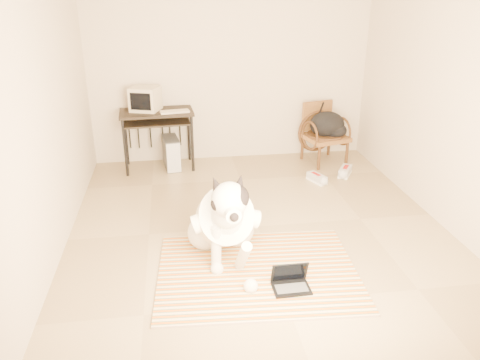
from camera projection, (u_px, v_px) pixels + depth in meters
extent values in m
plane|color=#9D8660|center=(258.00, 226.00, 5.10)|extent=(4.50, 4.50, 0.00)
plane|color=beige|center=(231.00, 67.00, 6.62)|extent=(4.50, 0.00, 4.50)
plane|color=beige|center=(337.00, 205.00, 2.52)|extent=(4.50, 0.00, 4.50)
plane|color=beige|center=(47.00, 113.00, 4.30)|extent=(0.00, 4.50, 4.50)
plane|color=beige|center=(450.00, 98.00, 4.84)|extent=(0.00, 4.50, 4.50)
cube|color=#E0600C|center=(265.00, 311.00, 3.78)|extent=(1.82, 0.40, 0.02)
cube|color=#326E3C|center=(261.00, 290.00, 4.03)|extent=(1.82, 0.40, 0.02)
cube|color=#553570|center=(258.00, 272.00, 4.28)|extent=(1.82, 0.40, 0.02)
cube|color=gold|center=(254.00, 256.00, 4.54)|extent=(1.82, 0.40, 0.02)
cube|color=#C9AF97|center=(251.00, 241.00, 4.79)|extent=(1.82, 0.40, 0.02)
sphere|color=silver|center=(205.00, 233.00, 4.63)|extent=(0.34, 0.34, 0.34)
sphere|color=silver|center=(237.00, 230.00, 4.68)|extent=(0.34, 0.34, 0.34)
ellipsoid|color=silver|center=(221.00, 229.00, 4.63)|extent=(0.42, 0.38, 0.34)
ellipsoid|color=silver|center=(224.00, 218.00, 4.36)|extent=(0.45, 0.79, 0.73)
cylinder|color=white|center=(224.00, 217.00, 4.37)|extent=(0.53, 0.68, 0.67)
sphere|color=silver|center=(228.00, 213.00, 4.10)|extent=(0.29, 0.29, 0.29)
sphere|color=silver|center=(229.00, 200.00, 3.93)|extent=(0.31, 0.31, 0.31)
ellipsoid|color=black|center=(235.00, 197.00, 3.93)|extent=(0.24, 0.27, 0.23)
cylinder|color=silver|center=(232.00, 212.00, 3.82)|extent=(0.14, 0.17, 0.13)
sphere|color=black|center=(234.00, 217.00, 3.74)|extent=(0.08, 0.08, 0.08)
cone|color=black|center=(216.00, 184.00, 3.92)|extent=(0.15, 0.16, 0.19)
cone|color=black|center=(240.00, 183.00, 3.96)|extent=(0.16, 0.16, 0.19)
torus|color=silver|center=(228.00, 208.00, 4.06)|extent=(0.28, 0.15, 0.25)
cylinder|color=silver|center=(216.00, 248.00, 4.20)|extent=(0.10, 0.14, 0.47)
cylinder|color=silver|center=(243.00, 257.00, 4.12)|extent=(0.11, 0.42, 0.48)
sphere|color=silver|center=(217.00, 269.00, 4.25)|extent=(0.12, 0.12, 0.12)
sphere|color=silver|center=(251.00, 286.00, 3.99)|extent=(0.13, 0.13, 0.13)
cone|color=black|center=(215.00, 228.00, 4.95)|extent=(0.24, 0.47, 0.12)
cube|color=black|center=(291.00, 288.00, 4.02)|extent=(0.32, 0.23, 0.02)
cube|color=#454547|center=(292.00, 288.00, 4.01)|extent=(0.27, 0.13, 0.00)
cube|color=black|center=(289.00, 272.00, 4.05)|extent=(0.32, 0.08, 0.21)
cube|color=black|center=(290.00, 272.00, 4.04)|extent=(0.28, 0.07, 0.18)
cube|color=black|center=(156.00, 112.00, 6.41)|extent=(1.02, 0.61, 0.03)
cube|color=black|center=(157.00, 122.00, 6.41)|extent=(0.91, 0.49, 0.02)
cylinder|color=black|center=(125.00, 148.00, 6.28)|extent=(0.04, 0.04, 0.79)
cylinder|color=black|center=(126.00, 138.00, 6.69)|extent=(0.04, 0.04, 0.79)
cylinder|color=black|center=(192.00, 144.00, 6.44)|extent=(0.04, 0.04, 0.79)
cylinder|color=black|center=(189.00, 134.00, 6.86)|extent=(0.04, 0.04, 0.79)
cube|color=#C4B59A|center=(145.00, 99.00, 6.38)|extent=(0.46, 0.45, 0.32)
cube|color=black|center=(140.00, 102.00, 6.22)|extent=(0.27, 0.11, 0.23)
cube|color=#C4B59A|center=(175.00, 112.00, 6.33)|extent=(0.41, 0.20, 0.03)
cube|color=#454547|center=(171.00, 153.00, 6.64)|extent=(0.26, 0.49, 0.44)
cube|color=silver|center=(174.00, 158.00, 6.43)|extent=(0.19, 0.04, 0.42)
cube|color=brown|center=(325.00, 137.00, 6.78)|extent=(0.68, 0.67, 0.06)
cylinder|color=#311C0D|center=(325.00, 135.00, 6.76)|extent=(0.53, 0.53, 0.04)
cube|color=brown|center=(317.00, 116.00, 6.89)|extent=(0.48, 0.16, 0.43)
cylinder|color=#311C0D|center=(319.00, 158.00, 6.57)|extent=(0.04, 0.04, 0.35)
cylinder|color=#311C0D|center=(302.00, 148.00, 6.97)|extent=(0.04, 0.04, 0.35)
cylinder|color=#311C0D|center=(347.00, 154.00, 6.74)|extent=(0.04, 0.04, 0.35)
cylinder|color=#311C0D|center=(329.00, 144.00, 7.14)|extent=(0.04, 0.04, 0.35)
ellipsoid|color=black|center=(327.00, 124.00, 6.69)|extent=(0.50, 0.41, 0.37)
ellipsoid|color=black|center=(336.00, 131.00, 6.67)|extent=(0.31, 0.26, 0.21)
cube|color=white|center=(317.00, 181.00, 6.23)|extent=(0.23, 0.33, 0.03)
cube|color=#98999E|center=(317.00, 178.00, 6.22)|extent=(0.23, 0.32, 0.10)
cube|color=maroon|center=(317.00, 175.00, 6.20)|extent=(0.11, 0.16, 0.02)
cube|color=white|center=(345.00, 174.00, 6.45)|extent=(0.29, 0.35, 0.03)
cube|color=#98999E|center=(345.00, 171.00, 6.43)|extent=(0.28, 0.34, 0.10)
cube|color=maroon|center=(345.00, 168.00, 6.41)|extent=(0.13, 0.17, 0.02)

